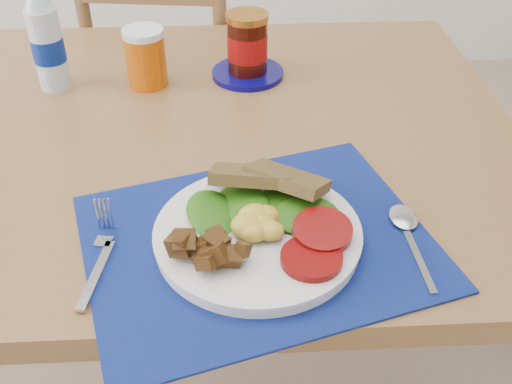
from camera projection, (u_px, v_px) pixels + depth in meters
table at (117, 169)px, 1.07m from camera, size 1.40×0.90×0.75m
chair_far at (168, 81)px, 1.63m from camera, size 0.43×0.42×1.04m
placemat at (258, 241)px, 0.80m from camera, size 0.53×0.46×0.00m
breakfast_plate at (254, 232)px, 0.78m from camera, size 0.27×0.27×0.07m
fork at (101, 253)px, 0.77m from camera, size 0.03×0.17×0.00m
spoon at (408, 232)px, 0.80m from camera, size 0.04×0.17×0.00m
water_bottle at (47, 42)px, 1.09m from camera, size 0.06×0.06×0.20m
juice_glass at (146, 59)px, 1.12m from camera, size 0.07×0.07×0.10m
jam_on_saucer at (247, 49)px, 1.15m from camera, size 0.14×0.14×0.13m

